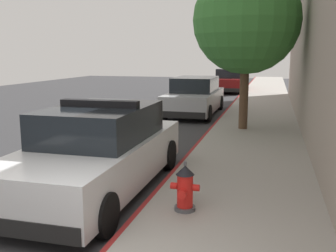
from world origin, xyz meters
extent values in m
cube|color=#353538|center=(-4.64, 10.00, -0.10)|extent=(29.74, 60.00, 0.20)
cube|color=#9E9991|center=(1.36, 10.00, 0.08)|extent=(2.72, 60.00, 0.17)
cube|color=maroon|center=(-0.04, 10.00, 0.08)|extent=(0.08, 60.00, 0.17)
cube|color=black|center=(2.75, 8.07, 2.91)|extent=(0.06, 1.30, 1.10)
cube|color=black|center=(2.75, 15.58, 2.91)|extent=(0.06, 1.30, 1.10)
cube|color=white|center=(-1.19, 3.32, 0.58)|extent=(1.84, 4.80, 0.76)
cube|color=black|center=(-1.19, 3.47, 1.26)|extent=(1.64, 2.50, 0.60)
cube|color=black|center=(-1.19, 0.98, 0.32)|extent=(1.76, 0.16, 0.24)
cube|color=black|center=(-1.19, 5.66, 0.32)|extent=(1.76, 0.16, 0.24)
cylinder|color=black|center=(-2.05, 5.02, 0.32)|extent=(0.22, 0.64, 0.64)
cylinder|color=black|center=(-0.33, 5.02, 0.32)|extent=(0.22, 0.64, 0.64)
cylinder|color=black|center=(-0.33, 1.62, 0.32)|extent=(0.22, 0.64, 0.64)
cube|color=black|center=(-1.19, 3.42, 1.62)|extent=(1.48, 0.20, 0.12)
cube|color=red|center=(-1.54, 3.42, 1.62)|extent=(0.44, 0.18, 0.11)
cube|color=#1E33E0|center=(-0.84, 3.42, 1.62)|extent=(0.44, 0.18, 0.11)
cube|color=#B2B5BA|center=(-1.35, 13.08, 0.58)|extent=(1.84, 4.80, 0.76)
cube|color=black|center=(-1.35, 13.23, 1.26)|extent=(1.64, 2.50, 0.60)
cube|color=black|center=(-1.35, 10.74, 0.32)|extent=(1.76, 0.16, 0.24)
cube|color=black|center=(-1.35, 15.42, 0.32)|extent=(1.76, 0.16, 0.24)
cylinder|color=black|center=(-2.21, 14.78, 0.32)|extent=(0.22, 0.64, 0.64)
cylinder|color=black|center=(-0.49, 14.78, 0.32)|extent=(0.22, 0.64, 0.64)
cylinder|color=black|center=(-2.21, 11.38, 0.32)|extent=(0.22, 0.64, 0.64)
cylinder|color=black|center=(-0.49, 11.38, 0.32)|extent=(0.22, 0.64, 0.64)
cube|color=maroon|center=(-1.04, 23.73, 0.58)|extent=(1.84, 4.80, 0.76)
cube|color=black|center=(-1.04, 23.88, 1.26)|extent=(1.64, 2.50, 0.60)
cube|color=black|center=(-1.04, 21.39, 0.32)|extent=(1.76, 0.16, 0.24)
cube|color=black|center=(-1.04, 26.07, 0.32)|extent=(1.76, 0.16, 0.24)
cylinder|color=black|center=(-1.90, 25.43, 0.32)|extent=(0.22, 0.64, 0.64)
cylinder|color=black|center=(-0.18, 25.43, 0.32)|extent=(0.22, 0.64, 0.64)
cylinder|color=black|center=(-1.90, 22.03, 0.32)|extent=(0.22, 0.64, 0.64)
cylinder|color=black|center=(-0.18, 22.03, 0.32)|extent=(0.22, 0.64, 0.64)
cylinder|color=#4C4C51|center=(0.63, 2.43, 0.20)|extent=(0.32, 0.32, 0.06)
cylinder|color=red|center=(0.63, 2.43, 0.48)|extent=(0.24, 0.24, 0.50)
cone|color=black|center=(0.63, 2.43, 0.80)|extent=(0.28, 0.28, 0.14)
cylinder|color=#4C4C51|center=(0.63, 2.43, 0.90)|extent=(0.05, 0.05, 0.06)
cylinder|color=red|center=(0.46, 2.43, 0.54)|extent=(0.10, 0.10, 0.10)
cylinder|color=red|center=(0.80, 2.43, 0.54)|extent=(0.10, 0.10, 0.10)
cylinder|color=red|center=(0.63, 2.25, 0.49)|extent=(0.13, 0.12, 0.13)
cylinder|color=brown|center=(0.95, 9.43, 1.27)|extent=(0.28, 0.28, 2.21)
sphere|color=#387A33|center=(0.95, 9.43, 3.53)|extent=(3.27, 3.27, 3.27)
camera|label=1|loc=(1.84, -3.03, 2.49)|focal=41.72mm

